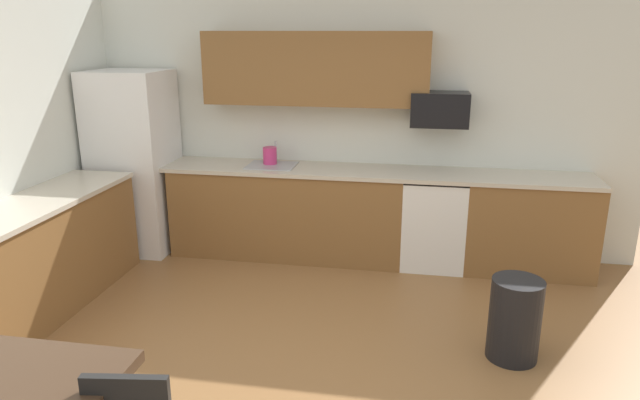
{
  "coord_description": "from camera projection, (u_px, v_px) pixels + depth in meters",
  "views": [
    {
      "loc": [
        0.74,
        -3.14,
        2.26
      ],
      "look_at": [
        0.0,
        1.0,
        1.0
      ],
      "focal_mm": 32.0,
      "sensor_mm": 36.0,
      "label": 1
    }
  ],
  "objects": [
    {
      "name": "ground_plane",
      "position": [
        293.0,
        389.0,
        3.74
      ],
      "size": [
        12.0,
        12.0,
        0.0
      ],
      "primitive_type": "plane",
      "color": "olive"
    },
    {
      "name": "refrigerator",
      "position": [
        135.0,
        162.0,
        5.93
      ],
      "size": [
        0.76,
        0.7,
        1.87
      ],
      "primitive_type": "cube",
      "color": "white",
      "rests_on": "ground"
    },
    {
      "name": "cabinet_run_back",
      "position": [
        288.0,
        213.0,
        5.87
      ],
      "size": [
        2.35,
        0.6,
        0.9
      ],
      "primitive_type": "cube",
      "color": "brown",
      "rests_on": "ground"
    },
    {
      "name": "oven_range",
      "position": [
        433.0,
        220.0,
        5.62
      ],
      "size": [
        0.6,
        0.6,
        0.91
      ],
      "color": "white",
      "rests_on": "ground"
    },
    {
      "name": "cabinet_run_left",
      "position": [
        45.0,
        256.0,
        4.75
      ],
      "size": [
        0.6,
        2.0,
        0.9
      ],
      "primitive_type": "cube",
      "color": "brown",
      "rests_on": "ground"
    },
    {
      "name": "trash_bin",
      "position": [
        515.0,
        319.0,
        4.02
      ],
      "size": [
        0.36,
        0.36,
        0.6
      ],
      "primitive_type": "cylinder",
      "color": "black",
      "rests_on": "ground"
    },
    {
      "name": "cabinet_run_back_right",
      "position": [
        528.0,
        226.0,
        5.47
      ],
      "size": [
        1.2,
        0.6,
        0.9
      ],
      "primitive_type": "cube",
      "color": "brown",
      "rests_on": "ground"
    },
    {
      "name": "countertop_left",
      "position": [
        37.0,
        202.0,
        4.61
      ],
      "size": [
        0.64,
        2.0,
        0.04
      ],
      "primitive_type": "cube",
      "color": "beige",
      "rests_on": "cabinet_run_left"
    },
    {
      "name": "countertop_back",
      "position": [
        343.0,
        171.0,
        5.64
      ],
      "size": [
        4.8,
        0.64,
        0.04
      ],
      "primitive_type": "cube",
      "color": "beige",
      "rests_on": "cabinet_run_back"
    },
    {
      "name": "sink_basin",
      "position": [
        272.0,
        172.0,
        5.78
      ],
      "size": [
        0.48,
        0.4,
        0.14
      ],
      "primitive_type": "cube",
      "color": "#A5A8AD",
      "rests_on": "countertop_back"
    },
    {
      "name": "upper_cabinets_back",
      "position": [
        316.0,
        68.0,
        5.53
      ],
      "size": [
        2.2,
        0.34,
        0.7
      ],
      "primitive_type": "cube",
      "color": "brown"
    },
    {
      "name": "wall_back",
      "position": [
        348.0,
        122.0,
        5.85
      ],
      "size": [
        5.8,
        0.1,
        2.7
      ],
      "primitive_type": "cube",
      "color": "silver",
      "rests_on": "ground"
    },
    {
      "name": "sink_faucet",
      "position": [
        276.0,
        153.0,
        5.9
      ],
      "size": [
        0.02,
        0.02,
        0.24
      ],
      "primitive_type": "cylinder",
      "color": "#B2B5BA",
      "rests_on": "countertop_back"
    },
    {
      "name": "kettle",
      "position": [
        270.0,
        157.0,
        5.79
      ],
      "size": [
        0.14,
        0.14,
        0.2
      ],
      "primitive_type": "cylinder",
      "color": "#CC3372",
      "rests_on": "countertop_back"
    },
    {
      "name": "microwave",
      "position": [
        440.0,
        109.0,
        5.41
      ],
      "size": [
        0.54,
        0.36,
        0.32
      ],
      "primitive_type": "cube",
      "color": "black"
    }
  ]
}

